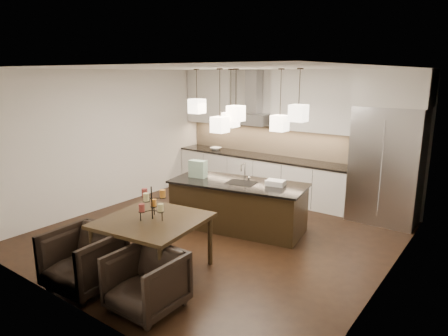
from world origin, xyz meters
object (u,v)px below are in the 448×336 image
Objects in this scene: refrigerator at (386,165)px; island_body at (238,206)px; armchair_left at (83,260)px; armchair_right at (146,282)px; dining_table at (154,245)px.

refrigerator reaches higher than island_body.
armchair_left is 1.03m from armchair_right.
refrigerator is at bearing 59.64° from armchair_left.
refrigerator is 2.74× the size of armchair_right.
island_body is at bearing -136.68° from refrigerator.
refrigerator reaches higher than armchair_right.
refrigerator is 0.93× the size of island_body.
armchair_right is at bearing -88.22° from island_body.
island_body is at bearing 78.18° from armchair_left.
island_body reaches higher than dining_table.
armchair_right is (1.02, 0.13, -0.03)m from armchair_left.
refrigerator is 2.50× the size of armchair_left.
armchair_left is at bearing -108.79° from island_body.
island_body reaches higher than armchair_right.
dining_table is at bearing -117.20° from refrigerator.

